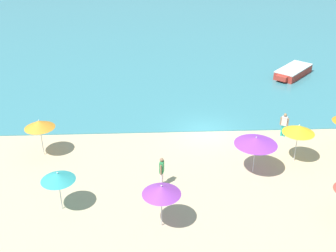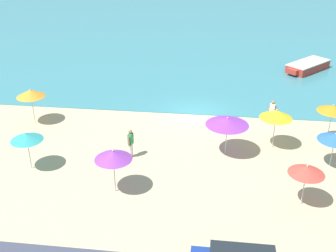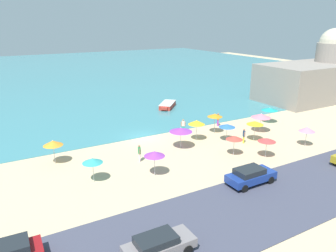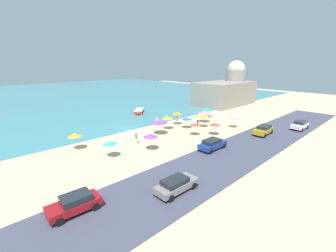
{
  "view_description": "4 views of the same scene",
  "coord_description": "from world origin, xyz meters",
  "px_view_note": "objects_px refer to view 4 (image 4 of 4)",
  "views": [
    {
      "loc": [
        -3.84,
        -25.92,
        13.91
      ],
      "look_at": [
        -2.75,
        -2.1,
        1.6
      ],
      "focal_mm": 45.0,
      "sensor_mm": 36.0,
      "label": 1
    },
    {
      "loc": [
        1.42,
        -26.98,
        12.62
      ],
      "look_at": [
        -1.31,
        -4.82,
        1.42
      ],
      "focal_mm": 45.0,
      "sensor_mm": 36.0,
      "label": 2
    },
    {
      "loc": [
        -15.67,
        -33.54,
        13.38
      ],
      "look_at": [
        2.77,
        -1.31,
        1.35
      ],
      "focal_mm": 35.0,
      "sensor_mm": 36.0,
      "label": 3
    },
    {
      "loc": [
        -21.12,
        -31.98,
        11.47
      ],
      "look_at": [
        4.37,
        -4.83,
        0.93
      ],
      "focal_mm": 24.0,
      "sensor_mm": 36.0,
      "label": 4
    }
  ],
  "objects_px": {
    "beach_umbrella_7": "(177,113)",
    "skiff_nearshore": "(139,111)",
    "bather_2": "(136,137)",
    "parked_car_0": "(75,203)",
    "beach_umbrella_5": "(150,136)",
    "beach_umbrella_3": "(204,116)",
    "beach_umbrella_2": "(215,124)",
    "beach_umbrella_12": "(235,117)",
    "parked_car_3": "(263,130)",
    "beach_umbrella_11": "(160,122)",
    "beach_umbrella_10": "(195,124)",
    "parked_car_2": "(176,184)",
    "beach_umbrella_8": "(208,109)",
    "bather_3": "(157,121)",
    "beach_umbrella_4": "(205,112)",
    "parked_car_1": "(300,125)",
    "beach_umbrella_6": "(75,135)",
    "beach_umbrella_1": "(187,119)",
    "parked_car_4": "(212,144)",
    "bather_0": "(198,124)",
    "harbor_fortress": "(227,90)",
    "beach_umbrella_0": "(167,117)",
    "beach_umbrella_9": "(110,143)",
    "bather_1": "(177,116)"
  },
  "relations": [
    {
      "from": "beach_umbrella_7",
      "to": "parked_car_0",
      "type": "bearing_deg",
      "value": -152.35
    },
    {
      "from": "bather_0",
      "to": "beach_umbrella_1",
      "type": "bearing_deg",
      "value": 127.72
    },
    {
      "from": "beach_umbrella_12",
      "to": "bather_0",
      "type": "relative_size",
      "value": 1.33
    },
    {
      "from": "bather_0",
      "to": "skiff_nearshore",
      "type": "height_order",
      "value": "bather_0"
    },
    {
      "from": "parked_car_3",
      "to": "skiff_nearshore",
      "type": "bearing_deg",
      "value": 100.27
    },
    {
      "from": "beach_umbrella_2",
      "to": "harbor_fortress",
      "type": "xyz_separation_m",
      "value": [
        26.89,
        14.92,
        2.11
      ]
    },
    {
      "from": "beach_umbrella_3",
      "to": "beach_umbrella_9",
      "type": "xyz_separation_m",
      "value": [
        -19.24,
        -0.61,
        -0.22
      ]
    },
    {
      "from": "beach_umbrella_5",
      "to": "beach_umbrella_11",
      "type": "distance_m",
      "value": 7.15
    },
    {
      "from": "parked_car_3",
      "to": "parked_car_0",
      "type": "bearing_deg",
      "value": 177.78
    },
    {
      "from": "beach_umbrella_9",
      "to": "parked_car_2",
      "type": "bearing_deg",
      "value": -87.79
    },
    {
      "from": "beach_umbrella_5",
      "to": "harbor_fortress",
      "type": "bearing_deg",
      "value": 18.55
    },
    {
      "from": "beach_umbrella_5",
      "to": "beach_umbrella_10",
      "type": "distance_m",
      "value": 9.25
    },
    {
      "from": "beach_umbrella_1",
      "to": "bather_3",
      "type": "xyz_separation_m",
      "value": [
        -2.77,
        5.04,
        -0.87
      ]
    },
    {
      "from": "bather_1",
      "to": "parked_car_3",
      "type": "relative_size",
      "value": 0.39
    },
    {
      "from": "parked_car_4",
      "to": "beach_umbrella_2",
      "type": "bearing_deg",
      "value": 33.19
    },
    {
      "from": "beach_umbrella_5",
      "to": "beach_umbrella_11",
      "type": "relative_size",
      "value": 0.97
    },
    {
      "from": "harbor_fortress",
      "to": "beach_umbrella_5",
      "type": "bearing_deg",
      "value": -161.45
    },
    {
      "from": "parked_car_2",
      "to": "skiff_nearshore",
      "type": "xyz_separation_m",
      "value": [
        17.62,
        29.85,
        -0.35
      ]
    },
    {
      "from": "bather_2",
      "to": "parked_car_0",
      "type": "bearing_deg",
      "value": -142.97
    },
    {
      "from": "beach_umbrella_6",
      "to": "parked_car_1",
      "type": "xyz_separation_m",
      "value": [
        32.84,
        -17.5,
        -1.32
      ]
    },
    {
      "from": "beach_umbrella_7",
      "to": "beach_umbrella_10",
      "type": "xyz_separation_m",
      "value": [
        -2.57,
        -6.6,
        -0.36
      ]
    },
    {
      "from": "beach_umbrella_2",
      "to": "beach_umbrella_7",
      "type": "relative_size",
      "value": 0.84
    },
    {
      "from": "beach_umbrella_1",
      "to": "beach_umbrella_10",
      "type": "distance_m",
      "value": 4.32
    },
    {
      "from": "beach_umbrella_7",
      "to": "bather_2",
      "type": "xyz_separation_m",
      "value": [
        -11.7,
        -3.2,
        -1.31
      ]
    },
    {
      "from": "beach_umbrella_0",
      "to": "beach_umbrella_4",
      "type": "relative_size",
      "value": 1.03
    },
    {
      "from": "beach_umbrella_7",
      "to": "skiff_nearshore",
      "type": "bearing_deg",
      "value": 85.49
    },
    {
      "from": "bather_2",
      "to": "beach_umbrella_4",
      "type": "bearing_deg",
      "value": 2.47
    },
    {
      "from": "beach_umbrella_5",
      "to": "skiff_nearshore",
      "type": "relative_size",
      "value": 0.54
    },
    {
      "from": "beach_umbrella_0",
      "to": "beach_umbrella_12",
      "type": "xyz_separation_m",
      "value": [
        9.56,
        -7.51,
        -0.25
      ]
    },
    {
      "from": "beach_umbrella_3",
      "to": "beach_umbrella_4",
      "type": "bearing_deg",
      "value": 34.46
    },
    {
      "from": "parked_car_0",
      "to": "parked_car_1",
      "type": "distance_m",
      "value": 38.4
    },
    {
      "from": "beach_umbrella_11",
      "to": "beach_umbrella_0",
      "type": "bearing_deg",
      "value": 22.14
    },
    {
      "from": "beach_umbrella_11",
      "to": "parked_car_0",
      "type": "height_order",
      "value": "beach_umbrella_11"
    },
    {
      "from": "beach_umbrella_5",
      "to": "beach_umbrella_3",
      "type": "bearing_deg",
      "value": 8.71
    },
    {
      "from": "beach_umbrella_1",
      "to": "parked_car_4",
      "type": "distance_m",
      "value": 10.69
    },
    {
      "from": "beach_umbrella_11",
      "to": "parked_car_1",
      "type": "bearing_deg",
      "value": -36.69
    },
    {
      "from": "beach_umbrella_6",
      "to": "parked_car_1",
      "type": "height_order",
      "value": "beach_umbrella_6"
    },
    {
      "from": "beach_umbrella_8",
      "to": "skiff_nearshore",
      "type": "bearing_deg",
      "value": 120.22
    },
    {
      "from": "bather_1",
      "to": "parked_car_2",
      "type": "distance_m",
      "value": 26.2
    },
    {
      "from": "beach_umbrella_8",
      "to": "beach_umbrella_12",
      "type": "distance_m",
      "value": 8.83
    },
    {
      "from": "parked_car_0",
      "to": "beach_umbrella_4",
      "type": "bearing_deg",
      "value": 19.19
    },
    {
      "from": "beach_umbrella_12",
      "to": "parked_car_1",
      "type": "relative_size",
      "value": 0.56
    },
    {
      "from": "beach_umbrella_11",
      "to": "beach_umbrella_12",
      "type": "bearing_deg",
      "value": -27.09
    },
    {
      "from": "parked_car_2",
      "to": "skiff_nearshore",
      "type": "height_order",
      "value": "parked_car_2"
    },
    {
      "from": "beach_umbrella_5",
      "to": "parked_car_0",
      "type": "bearing_deg",
      "value": -154.08
    },
    {
      "from": "bather_2",
      "to": "harbor_fortress",
      "type": "distance_m",
      "value": 39.79
    },
    {
      "from": "beach_umbrella_8",
      "to": "bather_3",
      "type": "height_order",
      "value": "beach_umbrella_8"
    },
    {
      "from": "beach_umbrella_3",
      "to": "beach_umbrella_11",
      "type": "bearing_deg",
      "value": 164.63
    },
    {
      "from": "beach_umbrella_12",
      "to": "parked_car_3",
      "type": "xyz_separation_m",
      "value": [
        -0.07,
        -5.46,
        -1.11
      ]
    },
    {
      "from": "bather_2",
      "to": "parked_car_0",
      "type": "relative_size",
      "value": 0.43
    }
  ]
}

